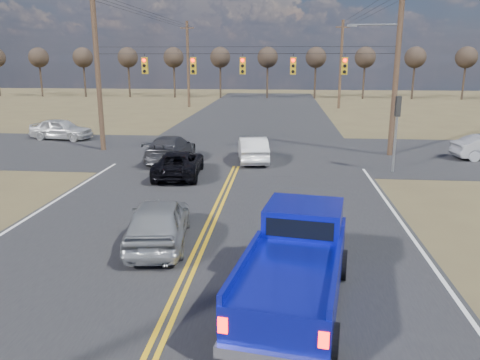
# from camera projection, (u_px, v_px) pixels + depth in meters

# --- Properties ---
(ground) EXTENTS (160.00, 160.00, 0.00)m
(ground) POSITION_uv_depth(u_px,v_px,m) (181.00, 289.00, 11.95)
(ground) COLOR brown
(ground) RESTS_ON ground
(road_main) EXTENTS (14.00, 120.00, 0.02)m
(road_main) POSITION_uv_depth(u_px,v_px,m) (228.00, 186.00, 21.59)
(road_main) COLOR #28282B
(road_main) RESTS_ON ground
(road_cross) EXTENTS (120.00, 12.00, 0.02)m
(road_cross) POSITION_uv_depth(u_px,v_px,m) (243.00, 153.00, 29.30)
(road_cross) COLOR #28282B
(road_cross) RESTS_ON ground
(signal_gantry) EXTENTS (19.60, 4.83, 10.00)m
(signal_gantry) POSITION_uv_depth(u_px,v_px,m) (251.00, 70.00, 27.77)
(signal_gantry) COLOR #473323
(signal_gantry) RESTS_ON ground
(utility_poles) EXTENTS (19.60, 58.32, 10.00)m
(utility_poles) POSITION_uv_depth(u_px,v_px,m) (241.00, 67.00, 27.02)
(utility_poles) COLOR #473323
(utility_poles) RESTS_ON ground
(treeline) EXTENTS (87.00, 117.80, 7.40)m
(treeline) POSITION_uv_depth(u_px,v_px,m) (253.00, 59.00, 36.50)
(treeline) COLOR #33261C
(treeline) RESTS_ON ground
(pickup_truck) EXTENTS (2.99, 5.92, 2.12)m
(pickup_truck) POSITION_uv_depth(u_px,v_px,m) (296.00, 265.00, 10.96)
(pickup_truck) COLOR black
(pickup_truck) RESTS_ON ground
(silver_suv) EXTENTS (2.36, 4.65, 1.52)m
(silver_suv) POSITION_uv_depth(u_px,v_px,m) (159.00, 221.00, 14.68)
(silver_suv) COLOR #919498
(silver_suv) RESTS_ON ground
(black_suv) EXTENTS (2.50, 4.83, 1.30)m
(black_suv) POSITION_uv_depth(u_px,v_px,m) (179.00, 163.00, 23.29)
(black_suv) COLOR black
(black_suv) RESTS_ON ground
(white_car_queue) EXTENTS (2.11, 4.55, 1.44)m
(white_car_queue) POSITION_uv_depth(u_px,v_px,m) (253.00, 149.00, 26.63)
(white_car_queue) COLOR silver
(white_car_queue) RESTS_ON ground
(dgrey_car_queue) EXTENTS (2.20, 5.15, 1.48)m
(dgrey_car_queue) POSITION_uv_depth(u_px,v_px,m) (171.00, 149.00, 26.68)
(dgrey_car_queue) COLOR #393A3F
(dgrey_car_queue) RESTS_ON ground
(cross_car_west) EXTENTS (2.41, 4.68, 1.53)m
(cross_car_west) POSITION_uv_depth(u_px,v_px,m) (61.00, 129.00, 33.90)
(cross_car_west) COLOR silver
(cross_car_west) RESTS_ON ground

